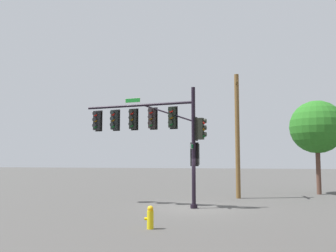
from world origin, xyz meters
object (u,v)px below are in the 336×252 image
Objects in this scene: fire_hydrant at (150,217)px; tree_near at (317,127)px; signal_pole_assembly at (156,127)px; utility_pole at (237,133)px.

fire_hydrant is 0.13× the size of tree_near.
signal_pole_assembly is 6.10m from utility_pole.
fire_hydrant is (-0.90, 5.76, -3.76)m from signal_pole_assembly.
signal_pole_assembly is 1.06× the size of tree_near.
tree_near is (-5.63, -3.22, 0.60)m from utility_pole.
utility_pole is (-4.47, -4.14, -0.10)m from signal_pole_assembly.
signal_pole_assembly is at bearing -81.08° from fire_hydrant.
fire_hydrant is at bearing 98.92° from signal_pole_assembly.
utility_pole reaches higher than tree_near.
utility_pole reaches higher than signal_pole_assembly.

